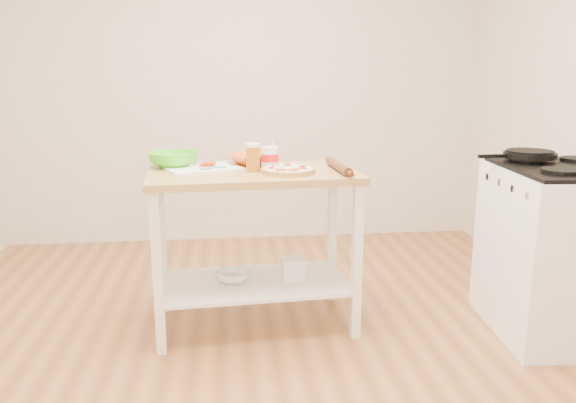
# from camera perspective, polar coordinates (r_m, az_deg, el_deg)

# --- Properties ---
(room_shell) EXTENTS (4.04, 4.54, 2.74)m
(room_shell) POSITION_cam_1_polar(r_m,az_deg,el_deg) (2.54, -2.85, 11.17)
(room_shell) COLOR #A46C3C
(room_shell) RESTS_ON ground
(prep_island) EXTENTS (1.18, 0.69, 0.90)m
(prep_island) POSITION_cam_1_polar(r_m,az_deg,el_deg) (3.14, -3.50, -1.47)
(prep_island) COLOR tan
(prep_island) RESTS_ON ground
(gas_stove) EXTENTS (0.73, 0.83, 1.11)m
(gas_stove) POSITION_cam_1_polar(r_m,az_deg,el_deg) (3.44, 25.92, -4.50)
(gas_stove) COLOR white
(gas_stove) RESTS_ON ground
(skillet) EXTENTS (0.45, 0.29, 0.03)m
(skillet) POSITION_cam_1_polar(r_m,az_deg,el_deg) (3.44, 23.25, 4.35)
(skillet) COLOR black
(skillet) RESTS_ON gas_stove
(pizza) EXTENTS (0.29, 0.29, 0.05)m
(pizza) POSITION_cam_1_polar(r_m,az_deg,el_deg) (3.03, 0.01, 3.24)
(pizza) COLOR tan
(pizza) RESTS_ON prep_island
(cutting_board) EXTENTS (0.48, 0.42, 0.04)m
(cutting_board) POSITION_cam_1_polar(r_m,az_deg,el_deg) (3.19, -8.73, 3.43)
(cutting_board) COLOR white
(cutting_board) RESTS_ON prep_island
(spatula) EXTENTS (0.15, 0.06, 0.01)m
(spatula) POSITION_cam_1_polar(r_m,az_deg,el_deg) (3.11, -7.75, 3.38)
(spatula) COLOR teal
(spatula) RESTS_ON cutting_board
(knife) EXTENTS (0.27, 0.06, 0.01)m
(knife) POSITION_cam_1_polar(r_m,az_deg,el_deg) (3.31, -10.31, 3.90)
(knife) COLOR silver
(knife) RESTS_ON cutting_board
(orange_bowl) EXTENTS (0.36, 0.36, 0.07)m
(orange_bowl) POSITION_cam_1_polar(r_m,az_deg,el_deg) (3.29, -3.71, 4.29)
(orange_bowl) COLOR #D54F16
(orange_bowl) RESTS_ON prep_island
(green_bowl) EXTENTS (0.34, 0.34, 0.09)m
(green_bowl) POSITION_cam_1_polar(r_m,az_deg,el_deg) (3.27, -11.60, 4.19)
(green_bowl) COLOR #49DA21
(green_bowl) RESTS_ON prep_island
(beer_pint) EXTENTS (0.08, 0.08, 0.15)m
(beer_pint) POSITION_cam_1_polar(r_m,az_deg,el_deg) (3.06, -3.57, 4.49)
(beer_pint) COLOR #AD6717
(beer_pint) RESTS_ON prep_island
(yogurt_tub) EXTENTS (0.10, 0.10, 0.21)m
(yogurt_tub) POSITION_cam_1_polar(r_m,az_deg,el_deg) (3.17, -1.86, 4.50)
(yogurt_tub) COLOR white
(yogurt_tub) RESTS_ON prep_island
(rolling_pin) EXTENTS (0.07, 0.42, 0.05)m
(rolling_pin) POSITION_cam_1_polar(r_m,az_deg,el_deg) (3.10, 5.16, 3.56)
(rolling_pin) COLOR #592B14
(rolling_pin) RESTS_ON prep_island
(shelf_glass_bowl) EXTENTS (0.27, 0.27, 0.06)m
(shelf_glass_bowl) POSITION_cam_1_polar(r_m,az_deg,el_deg) (3.25, -5.60, -7.56)
(shelf_glass_bowl) COLOR silver
(shelf_glass_bowl) RESTS_ON prep_island
(shelf_bin) EXTENTS (0.13, 0.13, 0.12)m
(shelf_bin) POSITION_cam_1_polar(r_m,az_deg,el_deg) (3.27, 0.46, -6.81)
(shelf_bin) COLOR white
(shelf_bin) RESTS_ON prep_island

